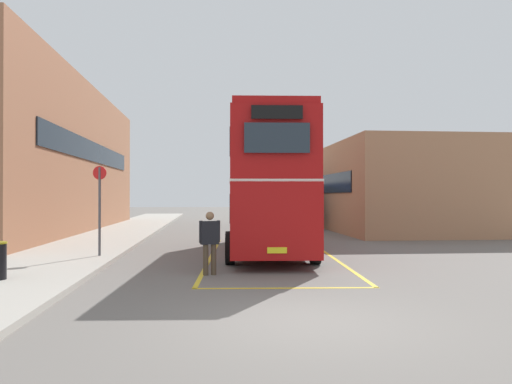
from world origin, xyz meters
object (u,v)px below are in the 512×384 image
Objects in this scene: single_deck_bus at (276,202)px; pedestrian_boarding at (210,239)px; bus_stop_sign at (100,202)px; double_decker_bus at (268,184)px.

single_deck_bus is 20.50m from pedestrian_boarding.
bus_stop_sign is at bearing 136.61° from pedestrian_boarding.
bus_stop_sign is at bearing -164.85° from double_decker_bus.
pedestrian_boarding is at bearing -113.17° from double_decker_bus.
double_decker_bus is 5.87m from bus_stop_sign.
double_decker_bus is 3.45× the size of bus_stop_sign.
double_decker_bus reaches higher than pedestrian_boarding.
double_decker_bus is at bearing -98.67° from single_deck_bus.
bus_stop_sign is at bearing -115.47° from single_deck_bus.
pedestrian_boarding is 4.96m from bus_stop_sign.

